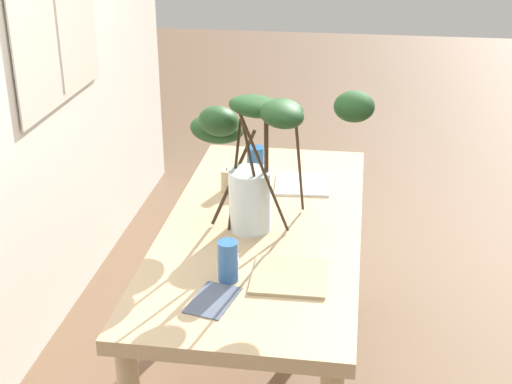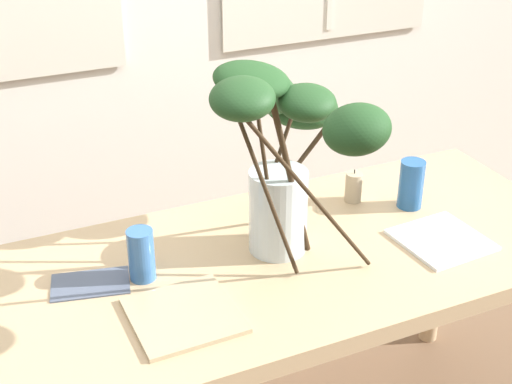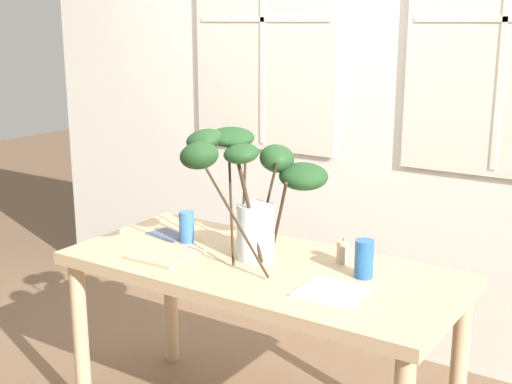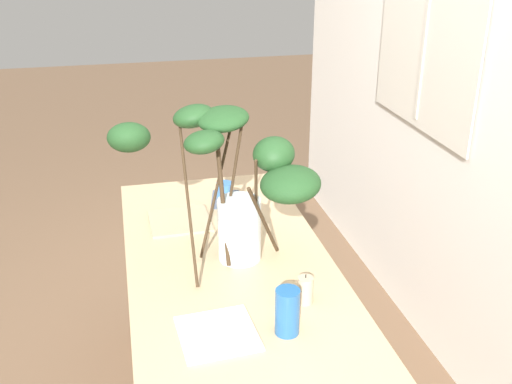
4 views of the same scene
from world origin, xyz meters
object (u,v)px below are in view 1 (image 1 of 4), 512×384
dining_table (263,246)px  pillar_candle (227,181)px  plate_square_right (302,184)px  vase_with_branches (254,148)px  drinking_glass_blue_right (256,164)px  drinking_glass_blue_left (228,261)px  plate_square_left (289,276)px

dining_table → pillar_candle: bearing=34.2°
plate_square_right → vase_with_branches: bearing=161.2°
vase_with_branches → drinking_glass_blue_right: bearing=7.8°
vase_with_branches → drinking_glass_blue_left: (-0.37, 0.03, -0.24)m
vase_with_branches → drinking_glass_blue_right: size_ratio=4.87×
plate_square_left → pillar_candle: pillar_candle is taller
drinking_glass_blue_right → plate_square_left: drinking_glass_blue_right is taller
plate_square_left → dining_table: bearing=20.3°
plate_square_right → pillar_candle: (-0.10, 0.29, 0.04)m
drinking_glass_blue_left → dining_table: bearing=-7.4°
drinking_glass_blue_left → drinking_glass_blue_right: size_ratio=0.94×
plate_square_left → pillar_candle: 0.71m
pillar_candle → plate_square_left: bearing=-153.4°
plate_square_right → pillar_candle: size_ratio=2.16×
dining_table → pillar_candle: size_ratio=15.43×
vase_with_branches → drinking_glass_blue_left: size_ratio=5.19×
dining_table → vase_with_branches: size_ratio=2.24×
drinking_glass_blue_left → pillar_candle: (0.68, 0.13, -0.02)m
vase_with_branches → plate_square_right: 0.52m
dining_table → plate_square_right: 0.40m
dining_table → vase_with_branches: bearing=144.3°
dining_table → vase_with_branches: vase_with_branches is taller
plate_square_left → drinking_glass_blue_left: bearing=101.9°
dining_table → pillar_candle: (0.27, 0.18, 0.14)m
vase_with_branches → plate_square_left: size_ratio=2.95×
plate_square_left → pillar_candle: size_ratio=2.33×
plate_square_right → drinking_glass_blue_left: bearing=168.1°
dining_table → pillar_candle: 0.35m
dining_table → pillar_candle: pillar_candle is taller
drinking_glass_blue_right → pillar_candle: (-0.13, 0.10, -0.03)m
vase_with_branches → pillar_candle: 0.43m
dining_table → vase_with_branches: 0.40m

